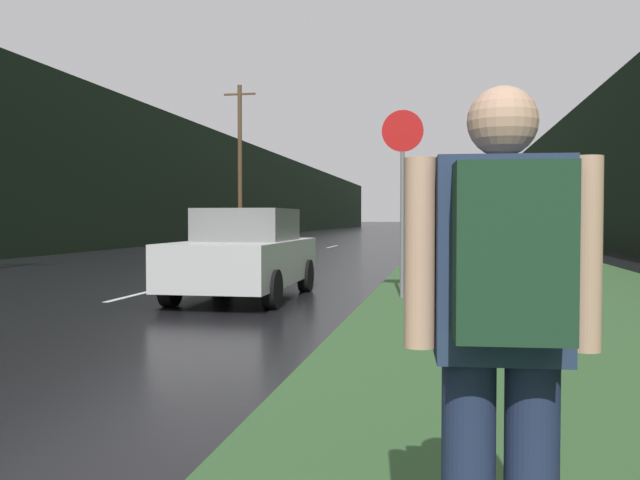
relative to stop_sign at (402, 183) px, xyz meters
The scene contains 11 objects.
grass_verge 26.47m from the stop_sign, 84.75° to the left, with size 6.00×240.00×0.02m, color #33562D.
lane_stripe_c 5.12m from the stop_sign, behind, with size 0.12×3.00×0.01m, color silver.
lane_stripe_d 8.76m from the stop_sign, 123.63° to the left, with size 0.12×3.00×0.01m, color silver.
lane_stripe_e 15.01m from the stop_sign, 108.53° to the left, with size 0.12×3.00×0.01m, color silver.
lane_stripe_f 21.72m from the stop_sign, 102.63° to the left, with size 0.12×3.00×0.01m, color silver.
treeline_far_side 39.25m from the stop_sign, 112.29° to the left, with size 2.00×140.00×7.06m, color black.
treeline_near_side 37.28m from the stop_sign, 76.94° to the left, with size 2.00×140.00×7.26m, color black.
utility_pole_far 27.08m from the stop_sign, 113.12° to the left, with size 1.80×0.24×8.79m.
stop_sign is the anchor object (origin of this frame).
hitchhiker_with_backpack 9.44m from the stop_sign, 84.44° to the right, with size 0.62×0.44×1.79m.
car_passing_near 2.95m from the stop_sign, behind, with size 1.83×4.00×1.54m.
Camera 1 is at (5.46, 2.17, 1.36)m, focal length 38.00 mm.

